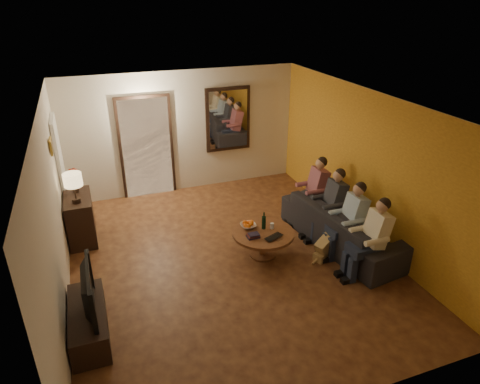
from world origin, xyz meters
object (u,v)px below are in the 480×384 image
object	(u,v)px
tv_stand	(89,322)
tv	(83,291)
table_lamp	(74,188)
laptop	(276,238)
sofa	(344,225)
person_c	(331,207)
dog	(327,243)
person_a	(372,241)
wine_bottle	(264,220)
dresser	(80,218)
person_d	(314,193)
person_b	(350,222)
bowl	(248,226)
coffee_table	(263,243)

from	to	relation	value
tv_stand	tv	world-z (taller)	tv
table_lamp	laptop	xyz separation A→B (m)	(2.92, -1.65, -0.63)
sofa	person_c	distance (m)	0.40
table_lamp	dog	distance (m)	4.28
tv	dog	world-z (taller)	tv
person_a	wine_bottle	bearing A→B (deg)	138.66
sofa	person_a	xyz separation A→B (m)	(-0.10, -0.90, 0.24)
sofa	wine_bottle	bearing A→B (deg)	72.44
dresser	sofa	xyz separation A→B (m)	(4.27, -1.74, -0.05)
laptop	tv	bearing A→B (deg)	170.28
table_lamp	tv_stand	xyz separation A→B (m)	(0.00, -2.30, -0.89)
person_d	dog	size ratio (longest dim) A/B	2.14
person_a	person_d	xyz separation A→B (m)	(0.00, 1.80, 0.00)
table_lamp	person_b	world-z (taller)	table_lamp
dog	laptop	xyz separation A→B (m)	(-0.88, 0.15, 0.18)
tv_stand	wine_bottle	world-z (taller)	wine_bottle
bowl	wine_bottle	world-z (taller)	wine_bottle
coffee_table	laptop	distance (m)	0.38
table_lamp	bowl	bearing A→B (deg)	-23.63
person_a	dog	distance (m)	0.79
tv	person_c	world-z (taller)	person_c
person_a	coffee_table	world-z (taller)	person_a
table_lamp	person_d	distance (m)	4.25
tv_stand	sofa	world-z (taller)	sofa
dog	person_c	bearing A→B (deg)	35.61
dresser	wine_bottle	distance (m)	3.24
sofa	person_a	world-z (taller)	person_a
person_d	bowl	size ratio (longest dim) A/B	4.63
dresser	table_lamp	bearing A→B (deg)	-90.00
person_b	dog	size ratio (longest dim) A/B	2.14
person_b	person_d	distance (m)	1.20
person_a	laptop	distance (m)	1.48
person_d	dog	bearing A→B (deg)	-107.74
person_c	bowl	world-z (taller)	person_c
dresser	coffee_table	bearing A→B (deg)	-29.50
dresser	bowl	bearing A→B (deg)	-27.52
tv_stand	laptop	distance (m)	3.00
dog	laptop	world-z (taller)	dog
tv	wine_bottle	xyz separation A→B (m)	(2.87, 1.02, -0.09)
tv	laptop	world-z (taller)	tv
tv	person_b	xyz separation A→B (m)	(4.17, 0.48, -0.10)
sofa	person_a	size ratio (longest dim) A/B	2.06
sofa	coffee_table	xyz separation A→B (m)	(-1.45, 0.15, -0.14)
dresser	tv	bearing A→B (deg)	-90.00
wine_bottle	laptop	distance (m)	0.41
sofa	person_b	world-z (taller)	person_b
dog	person_b	bearing A→B (deg)	-24.43
dresser	person_d	xyz separation A→B (m)	(4.17, -0.84, 0.19)
table_lamp	dresser	bearing A→B (deg)	90.00
person_b	laptop	bearing A→B (deg)	172.43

